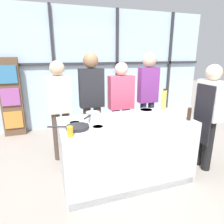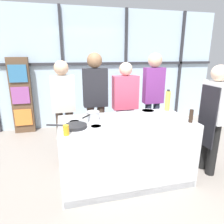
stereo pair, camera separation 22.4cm
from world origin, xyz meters
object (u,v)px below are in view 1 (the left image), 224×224
Objects in this scene: chef at (208,112)px; spectator_far_right at (148,93)px; oil_bottle at (164,100)px; spectator_far_left at (60,104)px; spectator_center_left at (92,98)px; spectator_center_right at (121,103)px; juice_glass_near at (70,132)px; mixing_bowl at (146,112)px; frying_pan at (77,127)px; white_plate at (151,118)px; pepper_grinder at (189,114)px; saucepan at (93,116)px.

spectator_far_right reaches higher than chef.
chef is at bearing -41.73° from oil_bottle.
spectator_far_left is at bearing 64.56° from chef.
chef is at bearing 147.39° from spectator_center_left.
spectator_center_right reaches higher than oil_bottle.
spectator_center_right is at bearing 48.82° from juice_glass_near.
juice_glass_near is (-1.59, -1.21, -0.11)m from spectator_far_right.
mixing_bowl is at bearing 60.11° from spectator_far_right.
frying_pan is at bearing 63.36° from juice_glass_near.
juice_glass_near is (-1.15, -0.28, 0.05)m from white_plate.
spectator_center_right is 8.07× the size of pepper_grinder.
mixing_bowl is at bearing 81.86° from white_plate.
juice_glass_near is at bearing -157.51° from mixing_bowl.
frying_pan is at bearing 33.83° from spectator_far_right.
spectator_far_right is 1.80m from frying_pan.
spectator_far_right reaches higher than saucepan.
frying_pan is 1.11m from mixing_bowl.
chef is at bearing 18.69° from pepper_grinder.
mixing_bowl is (0.12, -0.72, 0.02)m from spectator_center_right.
mixing_bowl is (0.82, 0.03, -0.02)m from saucepan.
spectator_far_right is 8.10× the size of mixing_bowl.
oil_bottle is (0.40, 0.17, 0.12)m from mixing_bowl.
saucepan is at bearing 77.88° from spectator_center_left.
saucepan is at bearing -178.02° from mixing_bowl.
white_plate is at bearing 13.72° from juice_glass_near.
chef is at bearing 115.91° from spectator_far_right.
spectator_far_right is (-0.48, 0.99, 0.13)m from chef.
spectator_center_left reaches higher than oil_bottle.
spectator_far_left is at bearing -0.00° from spectator_center_left.
spectator_far_right is 2.01m from juice_glass_near.
spectator_center_left reaches higher than juice_glass_near.
mixing_bowl is at bearing 22.49° from juice_glass_near.
spectator_center_left is 8.85× the size of pepper_grinder.
spectator_far_left is 7.58× the size of mixing_bowl.
spectator_center_right reaches higher than frying_pan.
saucepan is (-1.71, 0.24, 0.03)m from chef.
oil_bottle is at bearing 22.74° from mixing_bowl.
oil_bottle is at bearing 40.95° from white_plate.
spectator_center_right is 0.94m from white_plate.
spectator_far_right is (1.07, 0.00, 0.02)m from spectator_center_left.
spectator_far_right is 5.36× the size of oil_bottle.
oil_bottle is at bearing 90.95° from pepper_grinder.
spectator_center_left is 1.58m from pepper_grinder.
white_plate is at bearing 153.02° from pepper_grinder.
oil_bottle is (1.06, -0.55, 0.01)m from spectator_center_left.
juice_glass_near is at bearing 90.51° from spectator_far_left.
juice_glass_near reaches higher than mixing_bowl.
chef is 2.09m from juice_glass_near.
spectator_far_right is (0.54, 0.00, 0.14)m from spectator_center_right.
oil_bottle is at bearing 88.88° from spectator_far_right.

